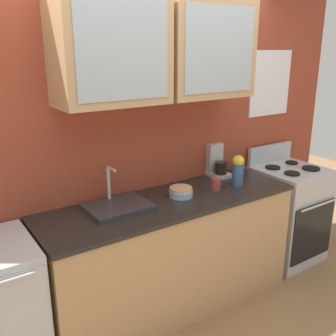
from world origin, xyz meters
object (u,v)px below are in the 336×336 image
(sink_faucet, at_px, (118,206))
(coffee_maker, at_px, (217,164))
(vase, at_px, (238,170))
(bowl_stack, at_px, (181,192))
(cup_near_sink, at_px, (239,168))
(cup_near_bowls, at_px, (216,184))
(stove_range, at_px, (287,213))

(sink_faucet, bearing_deg, coffee_maker, 8.86)
(vase, height_order, coffee_maker, coffee_maker)
(bowl_stack, relative_size, vase, 0.72)
(cup_near_sink, bearing_deg, coffee_maker, 168.08)
(sink_faucet, bearing_deg, bowl_stack, -6.81)
(sink_faucet, height_order, cup_near_bowls, sink_faucet)
(cup_near_sink, xyz_separation_m, cup_near_bowls, (-0.48, -0.23, 0.01))
(vase, bearing_deg, coffee_maker, 82.79)
(stove_range, xyz_separation_m, cup_near_sink, (-0.50, 0.20, 0.50))
(stove_range, height_order, cup_near_bowls, stove_range)
(bowl_stack, bearing_deg, vase, -7.00)
(cup_near_bowls, bearing_deg, cup_near_sink, 25.56)
(sink_faucet, distance_m, cup_near_bowls, 0.85)
(vase, height_order, cup_near_sink, vase)
(bowl_stack, xyz_separation_m, cup_near_bowls, (0.32, -0.05, 0.01))
(sink_faucet, bearing_deg, cup_near_sink, 5.31)
(stove_range, bearing_deg, vase, -176.49)
(sink_faucet, height_order, bowl_stack, sink_faucet)
(bowl_stack, relative_size, cup_near_bowls, 1.59)
(stove_range, bearing_deg, bowl_stack, 179.16)
(stove_range, bearing_deg, cup_near_sink, 157.88)
(vase, relative_size, coffee_maker, 0.92)
(cup_near_bowls, distance_m, coffee_maker, 0.38)
(stove_range, distance_m, cup_near_bowls, 1.11)
(cup_near_bowls, bearing_deg, vase, -5.30)
(stove_range, distance_m, vase, 0.98)
(cup_near_sink, relative_size, cup_near_bowls, 1.04)
(cup_near_bowls, bearing_deg, stove_range, 1.56)
(stove_range, bearing_deg, cup_near_bowls, -178.44)
(vase, xyz_separation_m, cup_near_bowls, (-0.22, 0.02, -0.09))
(bowl_stack, bearing_deg, cup_near_sink, 12.95)
(vase, bearing_deg, bowl_stack, 173.00)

